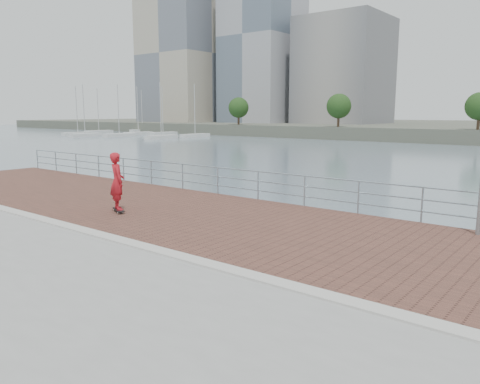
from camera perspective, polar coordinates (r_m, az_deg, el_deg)
The scene contains 7 objects.
water at distance 11.68m, azimuth -6.41°, elevation -17.52°, with size 400.00×400.00×0.00m, color slate.
brick_lane at distance 13.59m, azimuth 4.21°, elevation -4.48°, with size 40.00×6.80×0.02m, color brown.
curb at distance 10.90m, azimuth -6.62°, elevation -7.99°, with size 40.00×0.40×0.06m, color #B7B5AD.
guardrail at distance 16.32m, azimuth 10.99°, elevation 0.21°, with size 39.06×0.06×1.13m.
skateboard at distance 16.23m, azimuth -14.59°, elevation -2.11°, with size 0.86×0.55×0.10m.
skateboarder at distance 16.06m, azimuth -14.74°, elevation 1.27°, with size 0.70×0.46×1.92m, color #B41821.
marina at distance 112.10m, azimuth -13.19°, elevation 6.99°, with size 34.61×31.60×11.21m.
Camera 1 is at (7.39, -7.30, 3.33)m, focal length 35.00 mm.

